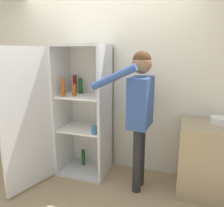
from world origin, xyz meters
The scene contains 6 objects.
ground_plane centered at (0.00, 0.00, 0.00)m, with size 12.00×12.00×0.00m, color tan.
wall_back centered at (0.00, 0.98, 1.27)m, with size 7.00×0.06×2.55m.
refrigerator centered at (-0.34, 0.55, 0.91)m, with size 0.95×1.21×1.82m.
person centered at (0.61, 0.48, 1.12)m, with size 0.67×0.54×1.74m.
counter centered at (1.39, 0.65, 0.44)m, with size 0.61×0.56×0.88m.
bowl centered at (1.53, 0.74, 0.92)m, with size 0.22×0.22×0.08m.
Camera 1 is at (1.08, -2.03, 1.72)m, focal length 35.00 mm.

